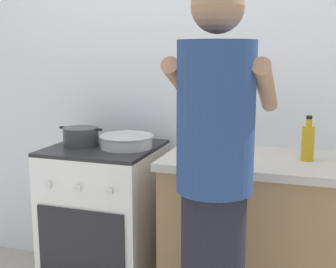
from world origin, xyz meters
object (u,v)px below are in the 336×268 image
object	(u,v)px
pot	(81,136)
utensil_crock	(222,131)
person	(214,200)
oil_bottle	(308,142)
mixing_bowl	(126,140)
stove_range	(106,220)

from	to	relation	value
pot	utensil_crock	size ratio (longest dim) A/B	0.86
person	oil_bottle	bearing A→B (deg)	61.64
mixing_bowl	pot	bearing A→B (deg)	-176.27
oil_bottle	person	bearing A→B (deg)	-118.36
stove_range	mixing_bowl	xyz separation A→B (m)	(0.14, 0.01, 0.49)
pot	oil_bottle	distance (m)	1.26
pot	oil_bottle	world-z (taller)	oil_bottle
utensil_crock	oil_bottle	distance (m)	0.48
stove_range	mixing_bowl	size ratio (longest dim) A/B	2.91
stove_range	oil_bottle	world-z (taller)	oil_bottle
utensil_crock	person	size ratio (longest dim) A/B	0.18
oil_bottle	person	distance (m)	0.72
stove_range	mixing_bowl	bearing A→B (deg)	2.35
pot	person	world-z (taller)	person
utensil_crock	mixing_bowl	bearing A→B (deg)	-163.86
mixing_bowl	utensil_crock	distance (m)	0.54
utensil_crock	stove_range	bearing A→B (deg)	-166.69
stove_range	utensil_crock	world-z (taller)	utensil_crock
stove_range	utensil_crock	xyz separation A→B (m)	(0.66, 0.16, 0.55)
stove_range	oil_bottle	distance (m)	1.25
pot	utensil_crock	world-z (taller)	utensil_crock
mixing_bowl	oil_bottle	distance (m)	0.98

